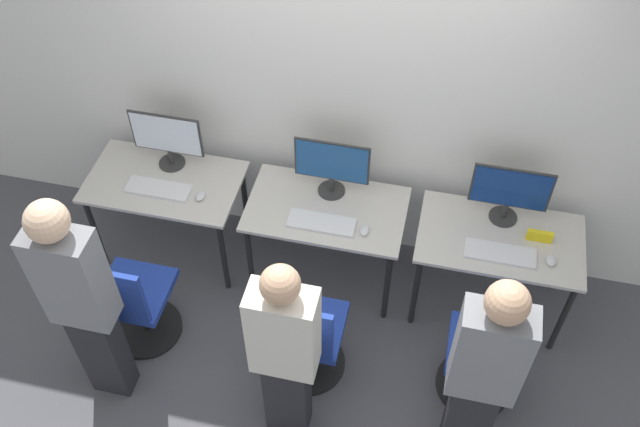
# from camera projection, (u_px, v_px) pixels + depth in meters

# --- Properties ---
(ground_plane) EXTENTS (20.00, 20.00, 0.00)m
(ground_plane) POSITION_uv_depth(u_px,v_px,m) (316.00, 309.00, 5.01)
(ground_plane) COLOR #4C4C51
(wall_back) EXTENTS (12.00, 0.05, 2.80)m
(wall_back) POSITION_uv_depth(u_px,v_px,m) (342.00, 86.00, 4.44)
(wall_back) COLOR silver
(wall_back) RESTS_ON ground_plane
(desk_left) EXTENTS (1.04, 0.62, 0.73)m
(desk_left) POSITION_uv_depth(u_px,v_px,m) (166.00, 190.00, 4.90)
(desk_left) COLOR #BCB7AD
(desk_left) RESTS_ON ground_plane
(monitor_left) EXTENTS (0.49, 0.18, 0.43)m
(monitor_left) POSITION_uv_depth(u_px,v_px,m) (167.00, 138.00, 4.76)
(monitor_left) COLOR #2D2D2D
(monitor_left) RESTS_ON desk_left
(keyboard_left) EXTENTS (0.44, 0.16, 0.02)m
(keyboard_left) POSITION_uv_depth(u_px,v_px,m) (158.00, 189.00, 4.76)
(keyboard_left) COLOR silver
(keyboard_left) RESTS_ON desk_left
(mouse_left) EXTENTS (0.06, 0.09, 0.03)m
(mouse_left) POSITION_uv_depth(u_px,v_px,m) (200.00, 196.00, 4.71)
(mouse_left) COLOR silver
(mouse_left) RESTS_ON desk_left
(office_chair_left) EXTENTS (0.48, 0.48, 0.91)m
(office_chair_left) POSITION_uv_depth(u_px,v_px,m) (134.00, 304.00, 4.57)
(office_chair_left) COLOR black
(office_chair_left) RESTS_ON ground_plane
(person_left) EXTENTS (0.36, 0.22, 1.71)m
(person_left) POSITION_uv_depth(u_px,v_px,m) (81.00, 299.00, 3.92)
(person_left) COLOR #232328
(person_left) RESTS_ON ground_plane
(desk_center) EXTENTS (1.04, 0.62, 0.73)m
(desk_center) POSITION_uv_depth(u_px,v_px,m) (326.00, 217.00, 4.73)
(desk_center) COLOR #BCB7AD
(desk_center) RESTS_ON ground_plane
(monitor_center) EXTENTS (0.49, 0.18, 0.43)m
(monitor_center) POSITION_uv_depth(u_px,v_px,m) (332.00, 165.00, 4.59)
(monitor_center) COLOR #2D2D2D
(monitor_center) RESTS_ON desk_center
(keyboard_center) EXTENTS (0.44, 0.16, 0.02)m
(keyboard_center) POSITION_uv_depth(u_px,v_px,m) (322.00, 223.00, 4.56)
(keyboard_center) COLOR silver
(keyboard_center) RESTS_ON desk_center
(mouse_center) EXTENTS (0.06, 0.09, 0.03)m
(mouse_center) POSITION_uv_depth(u_px,v_px,m) (364.00, 230.00, 4.51)
(mouse_center) COLOR silver
(mouse_center) RESTS_ON desk_center
(office_chair_center) EXTENTS (0.48, 0.48, 0.91)m
(office_chair_center) POSITION_uv_depth(u_px,v_px,m) (306.00, 340.00, 4.40)
(office_chair_center) COLOR black
(office_chair_center) RESTS_ON ground_plane
(person_center) EXTENTS (0.36, 0.20, 1.55)m
(person_center) POSITION_uv_depth(u_px,v_px,m) (285.00, 351.00, 3.82)
(person_center) COLOR #232328
(person_center) RESTS_ON ground_plane
(desk_right) EXTENTS (1.04, 0.62, 0.73)m
(desk_right) POSITION_uv_depth(u_px,v_px,m) (498.00, 247.00, 4.56)
(desk_right) COLOR #BCB7AD
(desk_right) RESTS_ON ground_plane
(monitor_right) EXTENTS (0.49, 0.18, 0.43)m
(monitor_right) POSITION_uv_depth(u_px,v_px,m) (510.00, 192.00, 4.43)
(monitor_right) COLOR #2D2D2D
(monitor_right) RESTS_ON desk_right
(keyboard_right) EXTENTS (0.44, 0.16, 0.02)m
(keyboard_right) POSITION_uv_depth(u_px,v_px,m) (500.00, 253.00, 4.40)
(keyboard_right) COLOR silver
(keyboard_right) RESTS_ON desk_right
(mouse_right) EXTENTS (0.06, 0.09, 0.03)m
(mouse_right) POSITION_uv_depth(u_px,v_px,m) (551.00, 261.00, 4.35)
(mouse_right) COLOR silver
(mouse_right) RESTS_ON desk_right
(office_chair_right) EXTENTS (0.48, 0.48, 0.91)m
(office_chair_right) POSITION_uv_depth(u_px,v_px,m) (482.00, 363.00, 4.29)
(office_chair_right) COLOR black
(office_chair_right) RESTS_ON ground_plane
(person_right) EXTENTS (0.36, 0.21, 1.63)m
(person_right) POSITION_uv_depth(u_px,v_px,m) (483.00, 372.00, 3.68)
(person_right) COLOR #232328
(person_right) RESTS_ON ground_plane
(placard_right) EXTENTS (0.16, 0.03, 0.08)m
(placard_right) POSITION_uv_depth(u_px,v_px,m) (540.00, 236.00, 4.45)
(placard_right) COLOR yellow
(placard_right) RESTS_ON desk_right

